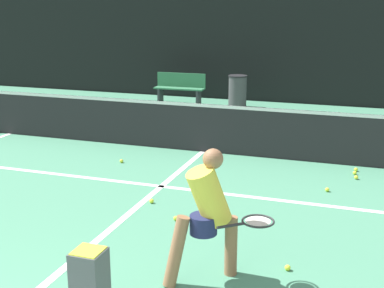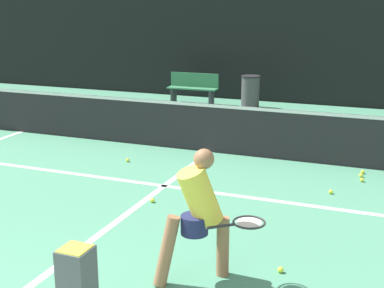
% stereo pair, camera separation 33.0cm
% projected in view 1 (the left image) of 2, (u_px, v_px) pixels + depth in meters
% --- Properties ---
extents(court_service_line, '(8.25, 0.10, 0.01)m').
position_uv_depth(court_service_line, '(161.00, 186.00, 8.50)').
color(court_service_line, white).
rests_on(court_service_line, ground).
extents(court_center_mark, '(0.10, 6.25, 0.01)m').
position_uv_depth(court_center_mark, '(136.00, 208.00, 7.62)').
color(court_center_mark, white).
rests_on(court_center_mark, ground).
extents(net, '(11.09, 0.09, 1.07)m').
position_uv_depth(net, '(203.00, 126.00, 10.34)').
color(net, slate).
rests_on(net, ground).
extents(fence_back, '(24.00, 0.06, 3.09)m').
position_uv_depth(fence_back, '(265.00, 48.00, 15.36)').
color(fence_back, black).
rests_on(fence_back, ground).
extents(player_practicing, '(1.16, 0.74, 1.43)m').
position_uv_depth(player_practicing, '(208.00, 211.00, 5.48)').
color(player_practicing, '#8C6042').
rests_on(player_practicing, ground).
extents(tennis_ball_scattered_1, '(0.07, 0.07, 0.07)m').
position_uv_depth(tennis_ball_scattered_1, '(356.00, 177.00, 8.84)').
color(tennis_ball_scattered_1, '#D1E033').
rests_on(tennis_ball_scattered_1, ground).
extents(tennis_ball_scattered_2, '(0.07, 0.07, 0.07)m').
position_uv_depth(tennis_ball_scattered_2, '(355.00, 173.00, 9.07)').
color(tennis_ball_scattered_2, '#D1E033').
rests_on(tennis_ball_scattered_2, ground).
extents(tennis_ball_scattered_3, '(0.07, 0.07, 0.07)m').
position_uv_depth(tennis_ball_scattered_3, '(327.00, 190.00, 8.26)').
color(tennis_ball_scattered_3, '#D1E033').
rests_on(tennis_ball_scattered_3, ground).
extents(tennis_ball_scattered_4, '(0.07, 0.07, 0.07)m').
position_uv_depth(tennis_ball_scattered_4, '(176.00, 218.00, 7.17)').
color(tennis_ball_scattered_4, '#D1E033').
rests_on(tennis_ball_scattered_4, ground).
extents(tennis_ball_scattered_5, '(0.07, 0.07, 0.07)m').
position_uv_depth(tennis_ball_scattered_5, '(356.00, 170.00, 9.25)').
color(tennis_ball_scattered_5, '#D1E033').
rests_on(tennis_ball_scattered_5, ground).
extents(tennis_ball_scattered_6, '(0.07, 0.07, 0.07)m').
position_uv_depth(tennis_ball_scattered_6, '(288.00, 268.00, 5.85)').
color(tennis_ball_scattered_6, '#D1E033').
rests_on(tennis_ball_scattered_6, ground).
extents(tennis_ball_scattered_7, '(0.07, 0.07, 0.07)m').
position_uv_depth(tennis_ball_scattered_7, '(121.00, 161.00, 9.74)').
color(tennis_ball_scattered_7, '#D1E033').
rests_on(tennis_ball_scattered_7, ground).
extents(tennis_ball_scattered_8, '(0.07, 0.07, 0.07)m').
position_uv_depth(tennis_ball_scattered_8, '(152.00, 201.00, 7.79)').
color(tennis_ball_scattered_8, '#D1E033').
rests_on(tennis_ball_scattered_8, ground).
extents(ball_hopper, '(0.28, 0.28, 0.71)m').
position_uv_depth(ball_hopper, '(90.00, 284.00, 4.85)').
color(ball_hopper, '#4C4C51').
rests_on(ball_hopper, ground).
extents(courtside_bench, '(1.46, 0.41, 0.86)m').
position_uv_depth(courtside_bench, '(180.00, 87.00, 15.31)').
color(courtside_bench, '#33724C').
rests_on(courtside_bench, ground).
extents(trash_bin, '(0.52, 0.52, 0.89)m').
position_uv_depth(trash_bin, '(238.00, 91.00, 14.75)').
color(trash_bin, '#3F3F42').
rests_on(trash_bin, ground).
extents(parked_car, '(1.62, 3.98, 1.37)m').
position_uv_depth(parked_car, '(382.00, 78.00, 16.42)').
color(parked_car, navy).
rests_on(parked_car, ground).
extents(building_far, '(36.00, 2.40, 4.56)m').
position_uv_depth(building_far, '(326.00, 11.00, 31.41)').
color(building_far, beige).
rests_on(building_far, ground).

